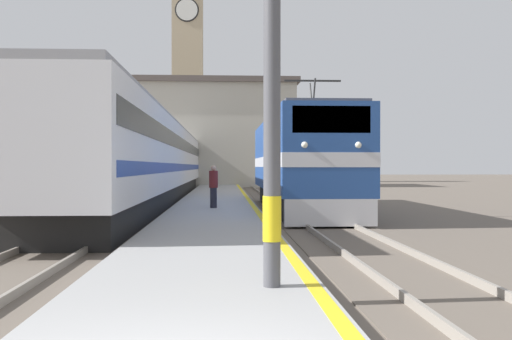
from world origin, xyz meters
name	(u,v)px	position (x,y,z in m)	size (l,w,h in m)	color
ground_plane	(217,199)	(0.00, 30.00, 0.00)	(200.00, 200.00, 0.00)	#60564C
platform	(216,202)	(0.00, 25.00, 0.14)	(3.40, 140.00, 0.28)	#999999
rail_track_near	(288,204)	(3.52, 25.00, 0.03)	(2.83, 140.00, 0.16)	#60564C
rail_track_far	(149,204)	(-3.29, 25.00, 0.03)	(2.83, 140.00, 0.16)	#60564C
locomotive_train	(299,162)	(3.52, 20.67, 2.03)	(2.92, 15.15, 4.95)	black
passenger_train	(167,161)	(-3.29, 34.16, 2.23)	(2.92, 53.16, 4.15)	black
person_on_platform	(213,186)	(-0.04, 18.72, 1.13)	(0.34, 0.34, 1.63)	#23232D
clock_tower	(188,68)	(-3.85, 66.57, 13.46)	(4.37, 4.37, 25.43)	tan
station_building	(186,134)	(-3.24, 52.61, 4.90)	(20.64, 9.98, 9.75)	#B7B2A3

